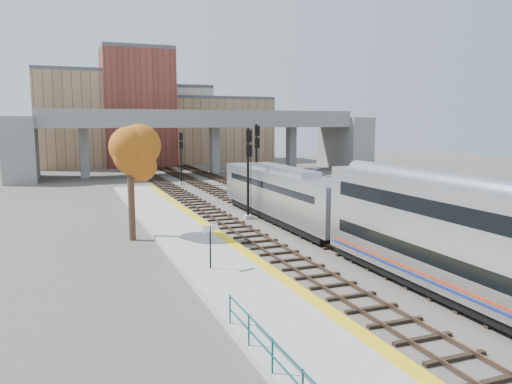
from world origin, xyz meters
name	(u,v)px	position (x,y,z in m)	size (l,w,h in m)	color
ground	(308,240)	(0.00, 0.00, 0.00)	(160.00, 160.00, 0.00)	#47423D
platform	(202,248)	(-7.25, 0.00, 0.17)	(4.50, 60.00, 0.35)	#9E9E99
yellow_strip	(231,242)	(-5.35, 0.00, 0.35)	(0.70, 60.00, 0.01)	yellow
tracks	(253,208)	(0.93, 12.50, 0.08)	(10.70, 95.00, 0.25)	black
overpass	(201,135)	(4.92, 45.00, 5.81)	(54.00, 12.00, 9.50)	slate
buildings_far	(152,121)	(1.26, 66.57, 7.88)	(43.00, 21.00, 20.60)	tan
parking_lot	(305,183)	(14.00, 28.00, 0.02)	(14.00, 18.00, 0.04)	black
locomotive	(283,193)	(1.00, 6.28, 2.28)	(3.02, 19.05, 4.10)	#A8AAB2
signal_mast_near	(248,174)	(-1.10, 8.35, 3.67)	(0.60, 0.64, 7.31)	#9E9E99
signal_mast_mid	(256,162)	(3.00, 17.04, 3.86)	(0.60, 0.64, 7.59)	#9E9E99
signal_mast_far	(181,160)	(-1.10, 32.40, 3.15)	(0.60, 0.64, 6.54)	#9E9E99
station_sign	(210,237)	(-8.11, -4.93, 1.98)	(0.87, 0.32, 2.27)	black
tree	(130,158)	(-10.81, 4.32, 5.47)	(3.60, 3.60, 7.38)	#382619
car_a	(294,181)	(11.03, 25.19, 0.68)	(1.50, 3.74, 1.27)	#99999E
car_b	(304,180)	(13.15, 26.63, 0.62)	(1.22, 3.49, 1.15)	#99999E
car_c	(316,173)	(18.35, 33.15, 0.64)	(1.69, 4.15, 1.20)	#99999E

